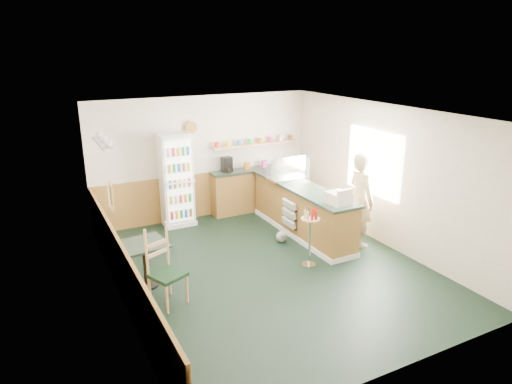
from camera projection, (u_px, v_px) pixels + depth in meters
ground at (269, 268)px, 7.96m from camera, size 6.00×6.00×0.00m
room_envelope at (238, 176)px, 8.01m from camera, size 5.04×6.02×2.72m
service_counter at (302, 212)px, 9.32m from camera, size 0.68×3.01×1.01m
back_counter at (256, 187)px, 10.68m from camera, size 2.24×0.42×1.69m
drinks_fridge at (176, 180)px, 9.65m from camera, size 0.66×0.54×1.99m
display_case at (288, 169)px, 9.56m from camera, size 0.83×0.43×0.47m
cash_register at (339, 198)px, 8.12m from camera, size 0.40×0.42×0.21m
shopkeeper at (361, 200)px, 8.67m from camera, size 0.49×0.65×1.82m
condiment_stand at (310, 229)px, 7.87m from camera, size 0.33×0.33×1.03m
newspaper_rack at (289, 214)px, 9.07m from camera, size 0.09×0.47×0.55m
cafe_table at (145, 256)px, 7.22m from camera, size 0.75×0.75×0.75m
cafe_chair at (165, 263)px, 6.75m from camera, size 0.59×0.60×1.21m
dog_doorstop at (282, 236)px, 8.97m from camera, size 0.22×0.28×0.26m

